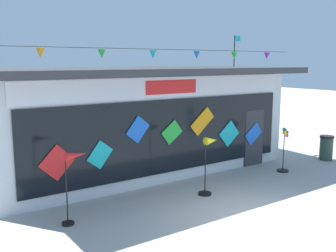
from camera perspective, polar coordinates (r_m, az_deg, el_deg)
name	(u,v)px	position (r m, az deg, el deg)	size (l,w,h in m)	color
ground_plane	(260,222)	(9.63, 13.32, -13.47)	(80.00, 80.00, 0.00)	#ADAAA5
kite_shop_building	(134,117)	(13.69, -5.01, 1.25)	(10.56, 5.49, 4.82)	silver
wind_spinner_far_left	(74,169)	(9.18, -13.53, -6.16)	(0.68, 0.28, 1.70)	black
wind_spinner_left	(209,155)	(10.99, 6.02, -4.28)	(0.59, 0.37, 1.64)	black
wind_spinner_center_left	(284,148)	(13.76, 16.58, -3.08)	(0.38, 0.38, 1.53)	black
trash_bin	(326,148)	(16.01, 22.06, -2.96)	(0.52, 0.52, 0.94)	#2D4238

